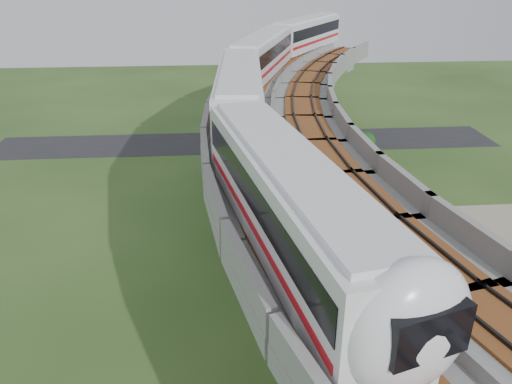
% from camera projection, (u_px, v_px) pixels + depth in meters
% --- Properties ---
extents(ground, '(160.00, 160.00, 0.00)m').
position_uv_depth(ground, '(276.00, 288.00, 33.57)').
color(ground, '#2C471C').
rests_on(ground, ground).
extents(dirt_lot, '(18.00, 26.00, 0.04)m').
position_uv_depth(dirt_lot, '(491.00, 296.00, 32.75)').
color(dirt_lot, gray).
rests_on(dirt_lot, ground).
extents(asphalt_road, '(60.00, 8.00, 0.03)m').
position_uv_depth(asphalt_road, '(247.00, 142.00, 60.68)').
color(asphalt_road, '#232326').
rests_on(asphalt_road, ground).
extents(viaduct, '(19.58, 73.98, 11.40)m').
position_uv_depth(viaduct, '(341.00, 162.00, 30.03)').
color(viaduct, '#99968E').
rests_on(viaduct, ground).
extents(metro_train, '(16.44, 60.37, 3.64)m').
position_uv_depth(metro_train, '(279.00, 73.00, 37.78)').
color(metro_train, silver).
rests_on(metro_train, ground).
extents(fence, '(3.87, 38.73, 1.50)m').
position_uv_depth(fence, '(418.00, 273.00, 33.95)').
color(fence, '#2D382D').
rests_on(fence, ground).
extents(tree_0, '(2.47, 2.47, 3.03)m').
position_uv_depth(tree_0, '(364.00, 141.00, 55.02)').
color(tree_0, '#382314').
rests_on(tree_0, ground).
extents(tree_1, '(2.55, 2.55, 3.21)m').
position_uv_depth(tree_1, '(345.00, 166.00, 47.94)').
color(tree_1, '#382314').
rests_on(tree_1, ground).
extents(tree_2, '(3.20, 3.20, 3.42)m').
position_uv_depth(tree_2, '(358.00, 191.00, 42.93)').
color(tree_2, '#382314').
rests_on(tree_2, ground).
extents(tree_3, '(2.12, 2.12, 3.02)m').
position_uv_depth(tree_3, '(353.00, 216.00, 38.47)').
color(tree_3, '#382314').
rests_on(tree_3, ground).
extents(tree_4, '(2.68, 2.68, 2.91)m').
position_uv_depth(tree_4, '(374.00, 255.00, 34.03)').
color(tree_4, '#382314').
rests_on(tree_4, ground).
extents(tree_5, '(2.62, 2.62, 3.01)m').
position_uv_depth(tree_5, '(434.00, 352.00, 25.47)').
color(tree_5, '#382314').
rests_on(tree_5, ground).
extents(tree_6, '(2.80, 2.80, 3.74)m').
position_uv_depth(tree_6, '(470.00, 382.00, 22.81)').
color(tree_6, '#382314').
rests_on(tree_6, ground).
extents(car_white, '(3.59, 4.16, 1.35)m').
position_uv_depth(car_white, '(467.00, 342.00, 27.79)').
color(car_white, silver).
rests_on(car_white, dirt_lot).
extents(car_dark, '(4.80, 2.41, 1.34)m').
position_uv_depth(car_dark, '(489.00, 270.00, 34.34)').
color(car_dark, black).
rests_on(car_dark, dirt_lot).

